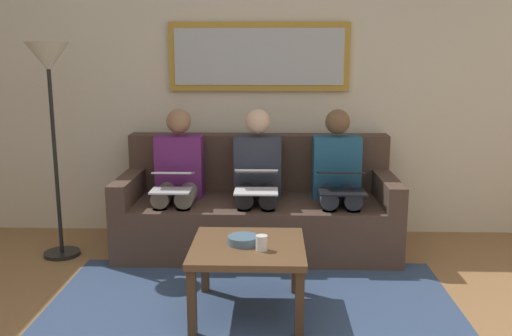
# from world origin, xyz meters

# --- Properties ---
(wall_rear) EXTENTS (6.00, 0.12, 2.60)m
(wall_rear) POSITION_xyz_m (0.00, -2.60, 1.30)
(wall_rear) COLOR beige
(wall_rear) RESTS_ON ground_plane
(area_rug) EXTENTS (2.60, 1.80, 0.01)m
(area_rug) POSITION_xyz_m (0.00, -0.85, 0.00)
(area_rug) COLOR #33476B
(area_rug) RESTS_ON ground_plane
(couch) EXTENTS (2.20, 0.90, 0.90)m
(couch) POSITION_xyz_m (0.00, -2.12, 0.31)
(couch) COLOR #4C382D
(couch) RESTS_ON ground_plane
(framed_mirror) EXTENTS (1.54, 0.05, 0.57)m
(framed_mirror) POSITION_xyz_m (0.00, -2.51, 1.55)
(framed_mirror) COLOR #B7892D
(coffee_table) EXTENTS (0.68, 0.68, 0.44)m
(coffee_table) POSITION_xyz_m (0.02, -0.90, 0.38)
(coffee_table) COLOR brown
(coffee_table) RESTS_ON ground_plane
(cup) EXTENTS (0.07, 0.07, 0.09)m
(cup) POSITION_xyz_m (-0.06, -0.81, 0.49)
(cup) COLOR silver
(cup) RESTS_ON coffee_table
(bowl) EXTENTS (0.19, 0.19, 0.05)m
(bowl) POSITION_xyz_m (0.05, -0.91, 0.47)
(bowl) COLOR slate
(bowl) RESTS_ON coffee_table
(person_left) EXTENTS (0.38, 0.58, 1.14)m
(person_left) POSITION_xyz_m (-0.64, -2.05, 0.61)
(person_left) COLOR #235B84
(person_left) RESTS_ON couch
(laptop_black) EXTENTS (0.35, 0.36, 0.15)m
(laptop_black) POSITION_xyz_m (-0.64, -1.80, 0.63)
(laptop_black) COLOR black
(person_middle) EXTENTS (0.38, 0.58, 1.14)m
(person_middle) POSITION_xyz_m (0.00, -2.05, 0.61)
(person_middle) COLOR #2D3342
(person_middle) RESTS_ON couch
(laptop_white) EXTENTS (0.32, 0.38, 0.17)m
(laptop_white) POSITION_xyz_m (0.00, -1.81, 0.63)
(laptop_white) COLOR white
(person_right) EXTENTS (0.38, 0.58, 1.14)m
(person_right) POSITION_xyz_m (0.64, -2.05, 0.61)
(person_right) COLOR #66236B
(person_right) RESTS_ON couch
(laptop_silver) EXTENTS (0.30, 0.33, 0.14)m
(laptop_silver) POSITION_xyz_m (0.64, -1.80, 0.63)
(laptop_silver) COLOR silver
(standing_lamp) EXTENTS (0.32, 0.32, 1.66)m
(standing_lamp) POSITION_xyz_m (1.55, -1.85, 1.37)
(standing_lamp) COLOR black
(standing_lamp) RESTS_ON ground_plane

